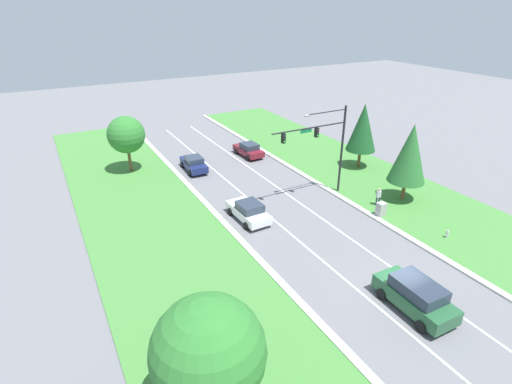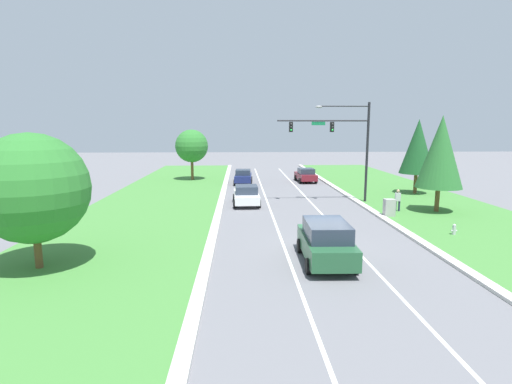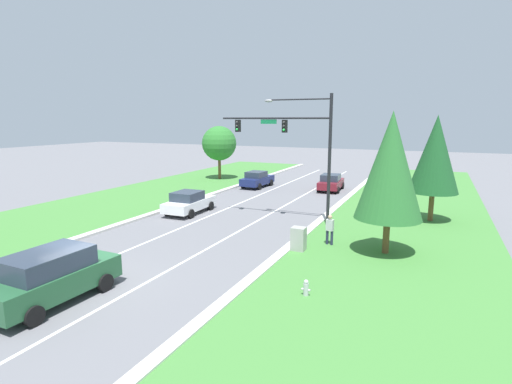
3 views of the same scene
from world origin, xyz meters
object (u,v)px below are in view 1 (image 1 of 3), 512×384
at_px(navy_sedan, 194,163).
at_px(conifer_far_right_tree, 363,127).
at_px(burgundy_sedan, 249,150).
at_px(oak_far_left_tree, 126,135).
at_px(conifer_near_right_tree, 410,153).
at_px(traffic_signal_mast, 324,140).
at_px(fire_hydrant, 447,234).
at_px(forest_suv, 415,295).
at_px(oak_near_left_tree, 208,352).
at_px(white_sedan, 249,211).
at_px(utility_cabinet, 381,210).
at_px(pedestrian, 378,196).

relative_size(navy_sedan, conifer_far_right_tree, 0.64).
xyz_separation_m(burgundy_sedan, oak_far_left_tree, (-13.02, 1.86, 3.22)).
bearing_deg(conifer_near_right_tree, traffic_signal_mast, 145.74).
distance_m(traffic_signal_mast, conifer_far_right_tree, 8.86).
distance_m(fire_hydrant, oak_far_left_tree, 30.76).
bearing_deg(navy_sedan, conifer_far_right_tree, -23.10).
height_order(forest_suv, oak_near_left_tree, oak_near_left_tree).
bearing_deg(conifer_far_right_tree, oak_far_left_tree, 154.08).
relative_size(burgundy_sedan, oak_near_left_tree, 0.72).
height_order(white_sedan, utility_cabinet, white_sedan).
bearing_deg(navy_sedan, burgundy_sedan, 11.39).
height_order(fire_hydrant, oak_near_left_tree, oak_near_left_tree).
bearing_deg(oak_near_left_tree, traffic_signal_mast, 41.25).
xyz_separation_m(traffic_signal_mast, navy_sedan, (-7.93, 11.40, -4.61)).
bearing_deg(forest_suv, oak_near_left_tree, -176.97).
height_order(forest_suv, fire_hydrant, forest_suv).
xyz_separation_m(fire_hydrant, conifer_near_right_tree, (2.12, 6.32, 4.07)).
height_order(white_sedan, conifer_near_right_tree, conifer_near_right_tree).
height_order(fire_hydrant, conifer_far_right_tree, conifer_far_right_tree).
bearing_deg(utility_cabinet, burgundy_sedan, 98.93).
relative_size(oak_near_left_tree, oak_far_left_tree, 1.01).
distance_m(forest_suv, pedestrian, 13.12).
height_order(traffic_signal_mast, fire_hydrant, traffic_signal_mast).
bearing_deg(oak_far_left_tree, burgundy_sedan, -8.11).
height_order(utility_cabinet, fire_hydrant, utility_cabinet).
relative_size(traffic_signal_mast, oak_far_left_tree, 1.38).
bearing_deg(traffic_signal_mast, white_sedan, -174.85).
bearing_deg(oak_far_left_tree, forest_suv, -71.96).
bearing_deg(traffic_signal_mast, navy_sedan, 124.82).
distance_m(burgundy_sedan, oak_near_left_tree, 32.15).
bearing_deg(forest_suv, fire_hydrant, 28.15).
xyz_separation_m(utility_cabinet, conifer_far_right_tree, (5.95, 9.30, 3.78)).
bearing_deg(pedestrian, fire_hydrant, 105.72).
height_order(conifer_far_right_tree, oak_far_left_tree, conifer_far_right_tree).
bearing_deg(conifer_far_right_tree, navy_sedan, 154.33).
bearing_deg(fire_hydrant, forest_suv, -153.22).
xyz_separation_m(traffic_signal_mast, utility_cabinet, (2.01, -5.54, -4.77)).
bearing_deg(traffic_signal_mast, conifer_far_right_tree, 25.28).
bearing_deg(navy_sedan, traffic_signal_mast, -52.61).
bearing_deg(conifer_far_right_tree, conifer_near_right_tree, -103.42).
height_order(pedestrian, oak_near_left_tree, oak_near_left_tree).
relative_size(utility_cabinet, conifer_near_right_tree, 0.18).
distance_m(traffic_signal_mast, utility_cabinet, 7.58).
relative_size(burgundy_sedan, forest_suv, 0.89).
height_order(pedestrian, conifer_near_right_tree, conifer_near_right_tree).
relative_size(pedestrian, oak_far_left_tree, 0.29).
bearing_deg(oak_near_left_tree, navy_sedan, 70.77).
relative_size(traffic_signal_mast, oak_near_left_tree, 1.36).
distance_m(navy_sedan, white_sedan, 12.10).
relative_size(utility_cabinet, conifer_far_right_tree, 0.18).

